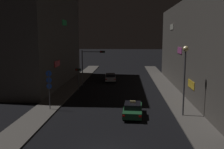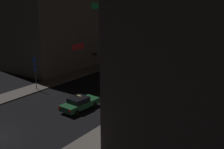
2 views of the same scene
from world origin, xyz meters
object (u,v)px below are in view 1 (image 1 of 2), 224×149
object	(u,v)px
taxi	(133,109)
far_car	(110,77)
sign_pole_left	(49,86)
traffic_light_overhead	(90,61)
traffic_light_left_kerb	(78,74)
street_lamp_near_block	(185,66)

from	to	relation	value
taxi	far_car	size ratio (longest dim) A/B	0.99
sign_pole_left	far_car	bearing A→B (deg)	73.52
far_car	traffic_light_overhead	bearing A→B (deg)	-126.34
traffic_light_left_kerb	sign_pole_left	bearing A→B (deg)	-95.72
traffic_light_overhead	sign_pole_left	size ratio (longest dim) A/B	1.37
far_car	traffic_light_left_kerb	world-z (taller)	traffic_light_left_kerb
traffic_light_left_kerb	sign_pole_left	world-z (taller)	sign_pole_left
traffic_light_left_kerb	far_car	bearing A→B (deg)	60.26
traffic_light_overhead	sign_pole_left	xyz separation A→B (m)	(-2.41, -14.18, -1.41)
traffic_light_overhead	street_lamp_near_block	world-z (taller)	street_lamp_near_block
traffic_light_overhead	traffic_light_left_kerb	size ratio (longest dim) A/B	1.74
taxi	sign_pole_left	distance (m)	9.28
taxi	traffic_light_overhead	bearing A→B (deg)	112.45
far_car	traffic_light_overhead	distance (m)	6.08
taxi	traffic_light_left_kerb	distance (m)	14.66
sign_pole_left	traffic_light_overhead	bearing A→B (deg)	80.37
far_car	traffic_light_left_kerb	distance (m)	8.89
traffic_light_left_kerb	street_lamp_near_block	xyz separation A→B (m)	(12.88, -12.00, 2.67)
traffic_light_left_kerb	street_lamp_near_block	world-z (taller)	street_lamp_near_block
taxi	traffic_light_overhead	size ratio (longest dim) A/B	0.78
traffic_light_overhead	traffic_light_left_kerb	bearing A→B (deg)	-110.85
sign_pole_left	street_lamp_near_block	world-z (taller)	street_lamp_near_block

